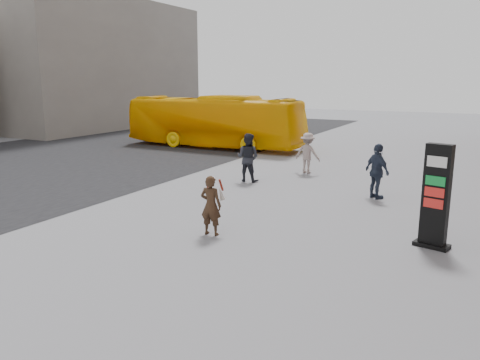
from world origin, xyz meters
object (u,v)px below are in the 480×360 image
at_px(pedestrian_a, 248,157).
at_px(pedestrian_c, 377,171).
at_px(info_pylon, 436,197).
at_px(bus, 214,122).
at_px(pedestrian_b, 308,153).
at_px(woman, 211,205).

bearing_deg(pedestrian_a, pedestrian_c, 173.76).
distance_m(info_pylon, bus, 17.50).
xyz_separation_m(info_pylon, bus, (-12.95, 11.76, 0.26)).
height_order(pedestrian_a, pedestrian_b, pedestrian_a).
relative_size(info_pylon, bus, 0.23).
bearing_deg(pedestrian_c, bus, 3.53).
height_order(info_pylon, pedestrian_c, info_pylon).
distance_m(bus, pedestrian_c, 13.30).
relative_size(info_pylon, pedestrian_c, 1.34).
xyz_separation_m(info_pylon, pedestrian_b, (-5.60, 7.03, -0.37)).
bearing_deg(bus, pedestrian_a, -140.74).
distance_m(info_pylon, pedestrian_a, 8.38).
bearing_deg(pedestrian_b, woman, 99.99).
relative_size(woman, pedestrian_c, 0.84).
height_order(bus, pedestrian_b, bus).
bearing_deg(info_pylon, pedestrian_a, 161.83).
height_order(pedestrian_a, pedestrian_c, pedestrian_a).
height_order(info_pylon, bus, bus).
bearing_deg(pedestrian_b, info_pylon, 134.97).
distance_m(bus, pedestrian_a, 9.39).
relative_size(info_pylon, pedestrian_a, 1.32).
height_order(info_pylon, pedestrian_a, info_pylon).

